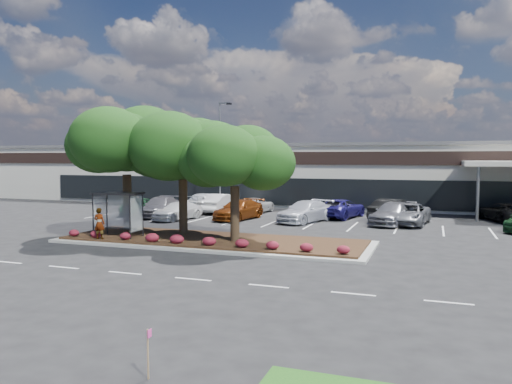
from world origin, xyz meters
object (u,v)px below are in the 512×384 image
(car_1, at_px, (160,207))
(survey_stake, at_px, (149,347))
(light_pole, at_px, (221,162))
(car_0, at_px, (138,207))

(car_1, bearing_deg, survey_stake, -69.29)
(light_pole, xyz_separation_m, survey_stake, (12.96, -33.57, -3.73))
(car_1, bearing_deg, light_pole, 60.61)
(survey_stake, height_order, car_0, car_0)
(light_pole, distance_m, survey_stake, 36.18)
(light_pole, relative_size, car_0, 2.03)
(car_0, bearing_deg, survey_stake, -73.81)
(car_1, bearing_deg, car_0, 158.83)
(light_pole, xyz_separation_m, car_0, (-4.93, -6.38, -3.76))
(light_pole, height_order, car_1, light_pole)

